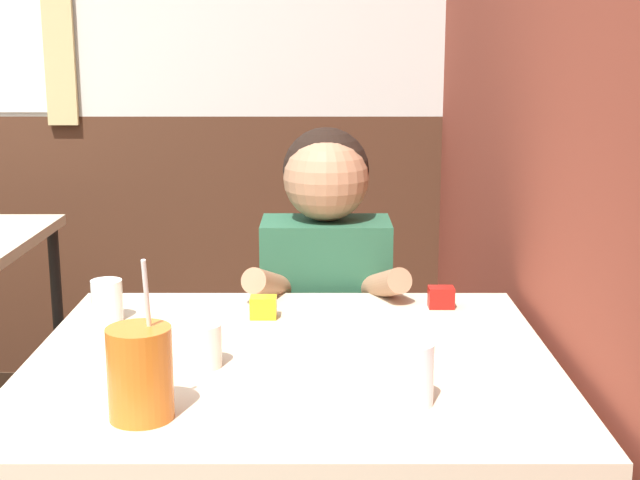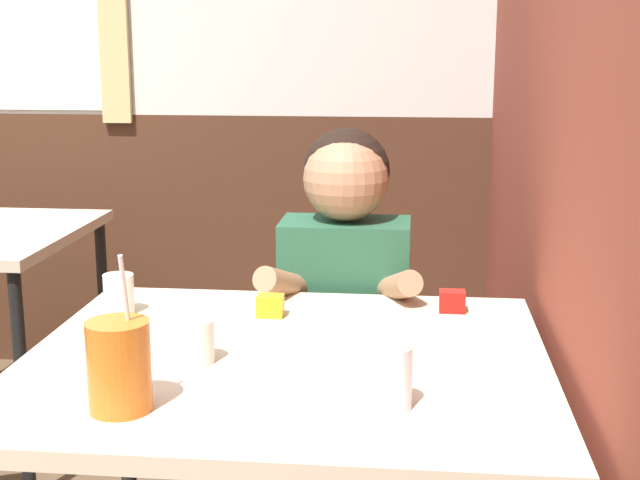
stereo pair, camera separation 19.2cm
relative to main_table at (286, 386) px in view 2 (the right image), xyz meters
name	(u,v)px [view 2 (the right image)]	position (x,y,z in m)	size (l,w,h in m)	color
brick_wall_right	(544,59)	(0.58, 0.78, 0.64)	(0.08, 4.33, 2.70)	brown
back_wall	(138,51)	(-0.90, 1.97, 0.65)	(5.87, 0.09, 2.70)	silver
main_table	(286,386)	(0.00, 0.00, 0.00)	(1.05, 0.93, 0.78)	beige
person_seated	(345,328)	(0.07, 0.61, -0.07)	(0.42, 0.42, 1.18)	#235138
cocktail_pitcher	(119,366)	(-0.24, -0.30, 0.14)	(0.11, 0.11, 0.28)	#C6661E
glass_near_pitcher	(392,377)	(0.22, -0.24, 0.12)	(0.07, 0.07, 0.11)	silver
glass_center	(119,294)	(-0.42, 0.24, 0.11)	(0.07, 0.07, 0.09)	silver
glass_far_side	(197,341)	(-0.17, -0.05, 0.11)	(0.07, 0.07, 0.09)	silver
condiment_ketchup	(452,301)	(0.34, 0.34, 0.09)	(0.06, 0.04, 0.05)	#B7140F
condiment_mustard	(270,306)	(-0.07, 0.26, 0.09)	(0.06, 0.04, 0.05)	yellow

